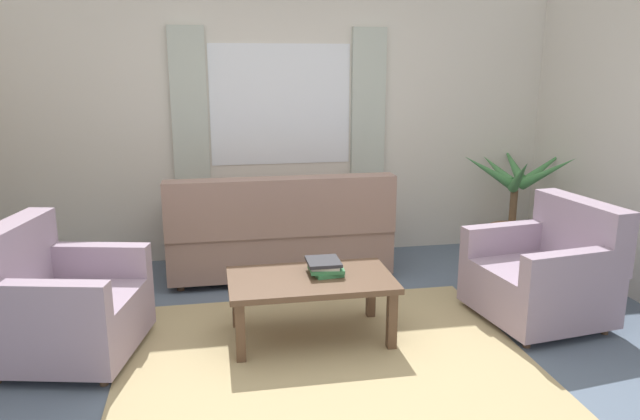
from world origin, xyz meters
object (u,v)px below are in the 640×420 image
object	(u,v)px
couch	(279,235)
armchair_left	(60,305)
armchair_right	(546,274)
potted_plant	(514,213)
coffee_table	(311,285)
book_stack_on_table	(325,266)

from	to	relation	value
couch	armchair_left	xyz separation A→B (m)	(-1.53, -1.27, -0.01)
armchair_right	couch	bearing A→B (deg)	-133.87
couch	potted_plant	xyz separation A→B (m)	(2.29, 0.14, 0.05)
armchair_left	armchair_right	bearing A→B (deg)	-78.03
couch	coffee_table	xyz separation A→B (m)	(0.06, -1.30, 0.01)
potted_plant	coffee_table	bearing A→B (deg)	-147.13
couch	book_stack_on_table	world-z (taller)	couch
armchair_left	potted_plant	bearing A→B (deg)	-57.20
couch	coffee_table	bearing A→B (deg)	92.86
armchair_left	book_stack_on_table	distance (m)	1.71
couch	armchair_left	world-z (taller)	couch
couch	coffee_table	world-z (taller)	couch
armchair_right	armchair_left	bearing A→B (deg)	-98.35
armchair_right	potted_plant	size ratio (longest dim) A/B	0.85
book_stack_on_table	potted_plant	size ratio (longest dim) A/B	0.25
coffee_table	book_stack_on_table	bearing A→B (deg)	32.46
armchair_right	book_stack_on_table	world-z (taller)	armchair_right
coffee_table	book_stack_on_table	distance (m)	0.17
armchair_left	potted_plant	xyz separation A→B (m)	(3.82, 1.41, 0.07)
armchair_left	armchair_right	size ratio (longest dim) A/B	1.06
armchair_left	potted_plant	world-z (taller)	potted_plant
coffee_table	couch	bearing A→B (deg)	92.86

